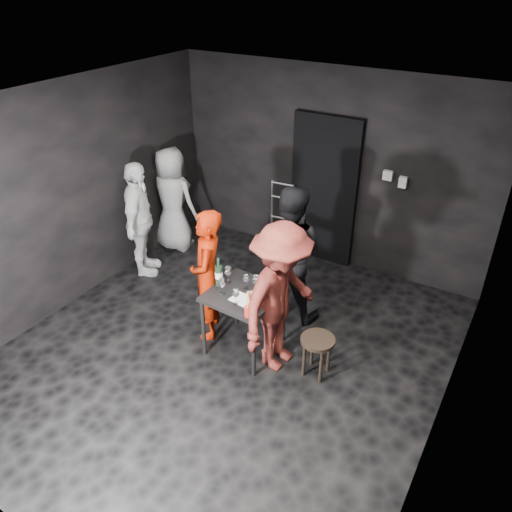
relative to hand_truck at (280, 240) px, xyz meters
The scene contains 26 objects.
floor 2.34m from the hand_truck, 75.93° to the right, with size 4.50×5.00×0.02m, color black.
ceiling 3.41m from the hand_truck, 75.93° to the right, with size 4.50×5.00×0.02m, color silver.
wall_back 1.30m from the hand_truck, 23.04° to the left, with size 4.50×0.04×2.70m, color black.
wall_left 3.04m from the hand_truck, 126.70° to the right, with size 0.04×5.00×2.70m, color black.
wall_right 3.79m from the hand_truck, 38.74° to the right, with size 0.04×5.00×2.70m, color black.
doorway 1.03m from the hand_truck, 17.71° to the left, with size 0.95×0.10×2.10m, color black.
wallbox_upper 1.89m from the hand_truck, ahead, with size 0.12×0.06×0.12m, color #B7B7B2.
wallbox_lower 2.02m from the hand_truck, ahead, with size 0.10×0.06×0.14m, color #B7B7B2.
hand_truck is the anchor object (origin of this frame).
tasting_table 2.25m from the hand_truck, 71.65° to the right, with size 0.72×0.72×0.75m.
stool 2.58m from the hand_truck, 52.70° to the right, with size 0.36×0.36×0.47m.
server_red 2.16m from the hand_truck, 84.48° to the right, with size 0.60×0.39×1.64m, color #921801.
woman_black 1.67m from the hand_truck, 57.98° to the right, with size 0.92×0.51×1.90m, color black.
man_maroon 2.50m from the hand_truck, 61.49° to the right, with size 1.23×0.57×1.90m, color maroon.
bystander_cream 2.09m from the hand_truck, 132.90° to the right, with size 1.01×0.48×1.72m, color white.
bystander_grey 1.69m from the hand_truck, 154.94° to the right, with size 0.79×0.43×1.62m, color gray.
tasting_mat 2.40m from the hand_truck, 70.69° to the right, with size 0.29×0.19×0.00m, color white.
wine_glass_a 2.38m from the hand_truck, 77.14° to the right, with size 0.08×0.08×0.21m, color white, non-canonical shape.
wine_glass_b 2.16m from the hand_truck, 77.60° to the right, with size 0.08×0.08×0.22m, color white, non-canonical shape.
wine_glass_c 2.20m from the hand_truck, 71.56° to the right, with size 0.07×0.07×0.18m, color white, non-canonical shape.
wine_glass_d 2.49m from the hand_truck, 72.35° to the right, with size 0.07×0.07×0.19m, color white, non-canonical shape.
wine_glass_e 2.52m from the hand_truck, 68.39° to the right, with size 0.08×0.08×0.22m, color white, non-canonical shape.
wine_glass_f 2.25m from the hand_truck, 68.51° to the right, with size 0.08×0.08×0.21m, color white, non-canonical shape.
wine_bottle 2.24m from the hand_truck, 79.62° to the right, with size 0.08×0.08×0.34m.
breadstick_cup 2.67m from the hand_truck, 68.35° to the right, with size 0.10×0.10×0.30m.
reserved_card 2.40m from the hand_truck, 65.63° to the right, with size 0.09×0.14×0.11m, color white, non-canonical shape.
Camera 1 is at (2.49, -3.48, 3.81)m, focal length 35.00 mm.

